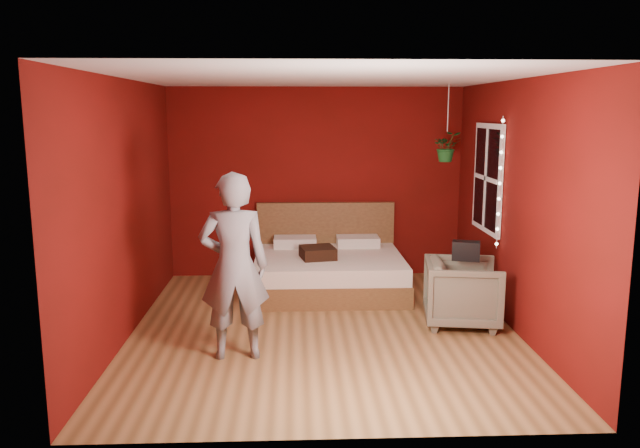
{
  "coord_description": "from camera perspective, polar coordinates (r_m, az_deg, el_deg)",
  "views": [
    {
      "loc": [
        -0.3,
        -6.29,
        2.28
      ],
      "look_at": [
        -0.02,
        0.4,
        1.06
      ],
      "focal_mm": 35.0,
      "sensor_mm": 36.0,
      "label": 1
    }
  ],
  "objects": [
    {
      "name": "room_walls",
      "position": [
        6.32,
        0.34,
        4.87
      ],
      "size": [
        4.04,
        4.54,
        2.62
      ],
      "color": "#620C0A",
      "rests_on": "ground"
    },
    {
      "name": "floor",
      "position": [
        6.7,
        0.32,
        -9.58
      ],
      "size": [
        4.5,
        4.5,
        0.0
      ],
      "primitive_type": "plane",
      "color": "olive",
      "rests_on": "ground"
    },
    {
      "name": "person",
      "position": [
        5.78,
        -7.85,
        -3.87
      ],
      "size": [
        0.67,
        0.47,
        1.75
      ],
      "primitive_type": "imported",
      "rotation": [
        0.0,
        0.0,
        3.22
      ],
      "color": "slate",
      "rests_on": "ground"
    },
    {
      "name": "fairy_lights",
      "position": [
        7.07,
        16.11,
        3.59
      ],
      "size": [
        0.04,
        0.04,
        1.45
      ],
      "color": "silver",
      "rests_on": "room_walls"
    },
    {
      "name": "throw_pillow",
      "position": [
        7.74,
        -0.21,
        -2.63
      ],
      "size": [
        0.47,
        0.47,
        0.14
      ],
      "primitive_type": "cube",
      "rotation": [
        0.0,
        0.0,
        0.19
      ],
      "color": "black",
      "rests_on": "bed"
    },
    {
      "name": "handbag",
      "position": [
        6.78,
        13.2,
        -2.4
      ],
      "size": [
        0.32,
        0.22,
        0.21
      ],
      "primitive_type": "cube",
      "rotation": [
        0.0,
        0.0,
        -0.29
      ],
      "color": "black",
      "rests_on": "armchair"
    },
    {
      "name": "armchair",
      "position": [
        6.9,
        12.91,
        -6.12
      ],
      "size": [
        0.89,
        0.87,
        0.72
      ],
      "primitive_type": "imported",
      "rotation": [
        0.0,
        0.0,
        1.42
      ],
      "color": "#6B6954",
      "rests_on": "ground"
    },
    {
      "name": "window",
      "position": [
        7.58,
        15.05,
        4.06
      ],
      "size": [
        0.05,
        0.97,
        1.27
      ],
      "color": "white",
      "rests_on": "room_walls"
    },
    {
      "name": "hanging_plant",
      "position": [
        7.89,
        11.52,
        6.94
      ],
      "size": [
        0.34,
        0.29,
        0.94
      ],
      "color": "silver",
      "rests_on": "room_walls"
    },
    {
      "name": "bed",
      "position": [
        8.04,
        0.76,
        -4.15
      ],
      "size": [
        1.89,
        1.6,
        1.04
      ],
      "color": "brown",
      "rests_on": "ground"
    }
  ]
}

